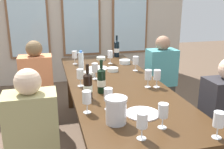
# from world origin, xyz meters

# --- Properties ---
(ground_plane) EXTENTS (12.00, 12.00, 0.00)m
(ground_plane) POSITION_xyz_m (0.00, 0.00, 0.00)
(ground_plane) COLOR brown
(back_wall_with_windows) EXTENTS (4.13, 0.10, 2.90)m
(back_wall_with_windows) POSITION_xyz_m (0.00, 2.48, 1.45)
(back_wall_with_windows) COLOR #C1B3A1
(back_wall_with_windows) RESTS_ON ground
(dining_table) EXTENTS (0.93, 2.55, 0.74)m
(dining_table) POSITION_xyz_m (0.00, 0.00, 0.67)
(dining_table) COLOR #3E2713
(dining_table) RESTS_ON ground
(white_plate_0) EXTENTS (0.24, 0.24, 0.01)m
(white_plate_0) POSITION_xyz_m (-0.07, 0.59, 0.74)
(white_plate_0) COLOR white
(white_plate_0) RESTS_ON dining_table
(white_plate_1) EXTENTS (0.26, 0.26, 0.01)m
(white_plate_1) POSITION_xyz_m (0.01, -0.76, 0.74)
(white_plate_1) COLOR white
(white_plate_1) RESTS_ON dining_table
(metal_pitcher) EXTENTS (0.16, 0.16, 0.19)m
(metal_pitcher) POSITION_xyz_m (-0.22, -0.85, 0.84)
(metal_pitcher) COLOR silver
(metal_pitcher) RESTS_ON dining_table
(wine_bottle_0) EXTENTS (0.08, 0.08, 0.31)m
(wine_bottle_0) POSITION_xyz_m (-0.34, -0.35, 0.86)
(wine_bottle_0) COLOR black
(wine_bottle_0) RESTS_ON dining_table
(wine_bottle_1) EXTENTS (0.08, 0.08, 0.32)m
(wine_bottle_1) POSITION_xyz_m (0.33, 1.16, 0.86)
(wine_bottle_1) COLOR black
(wine_bottle_1) RESTS_ON dining_table
(wine_bottle_2) EXTENTS (0.08, 0.08, 0.31)m
(wine_bottle_2) POSITION_xyz_m (-0.19, -0.24, 0.86)
(wine_bottle_2) COLOR black
(wine_bottle_2) RESTS_ON dining_table
(tasting_bowl_0) EXTENTS (0.13, 0.13, 0.04)m
(tasting_bowl_0) POSITION_xyz_m (0.08, 0.42, 0.76)
(tasting_bowl_0) COLOR white
(tasting_bowl_0) RESTS_ON dining_table
(tasting_bowl_1) EXTENTS (0.12, 0.12, 0.04)m
(tasting_bowl_1) POSITION_xyz_m (0.07, 1.02, 0.76)
(tasting_bowl_1) COLOR white
(tasting_bowl_1) RESTS_ON dining_table
(tasting_bowl_2) EXTENTS (0.13, 0.13, 0.05)m
(tasting_bowl_2) POSITION_xyz_m (-0.22, 0.30, 0.77)
(tasting_bowl_2) COLOR white
(tasting_bowl_2) RESTS_ON dining_table
(tasting_bowl_3) EXTENTS (0.14, 0.14, 0.05)m
(tasting_bowl_3) POSITION_xyz_m (0.33, 0.74, 0.77)
(tasting_bowl_3) COLOR white
(tasting_bowl_3) RESTS_ON dining_table
(water_bottle) EXTENTS (0.06, 0.06, 0.24)m
(water_bottle) POSITION_xyz_m (-0.27, 0.55, 0.85)
(water_bottle) COLOR white
(water_bottle) RESTS_ON dining_table
(wine_glass_0) EXTENTS (0.07, 0.07, 0.17)m
(wine_glass_0) POSITION_xyz_m (-0.36, -0.01, 0.86)
(wine_glass_0) COLOR white
(wine_glass_0) RESTS_ON dining_table
(wine_glass_1) EXTENTS (0.07, 0.07, 0.17)m
(wine_glass_1) POSITION_xyz_m (0.36, -0.23, 0.86)
(wine_glass_1) COLOR white
(wine_glass_1) RESTS_ON dining_table
(wine_glass_2) EXTENTS (0.07, 0.07, 0.17)m
(wine_glass_2) POSITION_xyz_m (0.06, -0.99, 0.86)
(wine_glass_2) COLOR white
(wine_glass_2) RESTS_ON dining_table
(wine_glass_3) EXTENTS (0.07, 0.07, 0.17)m
(wine_glass_3) POSITION_xyz_m (-0.39, -0.63, 0.86)
(wine_glass_3) COLOR white
(wine_glass_3) RESTS_ON dining_table
(wine_glass_4) EXTENTS (0.07, 0.07, 0.17)m
(wine_glass_4) POSITION_xyz_m (-0.31, 0.88, 0.86)
(wine_glass_4) COLOR white
(wine_glass_4) RESTS_ON dining_table
(wine_glass_5) EXTENTS (0.07, 0.07, 0.17)m
(wine_glass_5) POSITION_xyz_m (0.14, 0.79, 0.86)
(wine_glass_5) COLOR white
(wine_glass_5) RESTS_ON dining_table
(wine_glass_6) EXTENTS (0.07, 0.07, 0.17)m
(wine_glass_6) POSITION_xyz_m (-0.22, -0.61, 0.86)
(wine_glass_6) COLOR white
(wine_glass_6) RESTS_ON dining_table
(wine_glass_7) EXTENTS (0.07, 0.07, 0.17)m
(wine_glass_7) POSITION_xyz_m (0.34, -1.19, 0.86)
(wine_glass_7) COLOR white
(wine_glass_7) RESTS_ON dining_table
(wine_glass_8) EXTENTS (0.07, 0.07, 0.17)m
(wine_glass_8) POSITION_xyz_m (0.27, -0.20, 0.86)
(wine_glass_8) COLOR white
(wine_glass_8) RESTS_ON dining_table
(wine_glass_9) EXTENTS (0.07, 0.07, 0.17)m
(wine_glass_9) POSITION_xyz_m (0.35, 0.38, 0.86)
(wine_glass_9) COLOR white
(wine_glass_9) RESTS_ON dining_table
(wine_glass_10) EXTENTS (0.07, 0.07, 0.17)m
(wine_glass_10) POSITION_xyz_m (-0.18, 0.18, 0.86)
(wine_glass_10) COLOR white
(wine_glass_10) RESTS_ON dining_table
(wine_glass_11) EXTENTS (0.07, 0.07, 0.17)m
(wine_glass_11) POSITION_xyz_m (-0.12, -1.09, 0.86)
(wine_glass_11) COLOR white
(wine_glass_11) RESTS_ON dining_table
(seated_person_0) EXTENTS (0.38, 0.24, 1.11)m
(seated_person_0) POSITION_xyz_m (-0.80, -0.62, 0.53)
(seated_person_0) COLOR #302B35
(seated_person_0) RESTS_ON ground
(seated_person_1) EXTENTS (0.38, 0.24, 1.11)m
(seated_person_1) POSITION_xyz_m (0.80, -0.68, 0.53)
(seated_person_1) COLOR #31343E
(seated_person_1) RESTS_ON ground
(seated_person_2) EXTENTS (0.38, 0.24, 1.11)m
(seated_person_2) POSITION_xyz_m (-0.80, 0.63, 0.53)
(seated_person_2) COLOR #383144
(seated_person_2) RESTS_ON ground
(seated_person_3) EXTENTS (0.38, 0.24, 1.11)m
(seated_person_3) POSITION_xyz_m (0.80, 0.61, 0.53)
(seated_person_3) COLOR #302F2B
(seated_person_3) RESTS_ON ground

